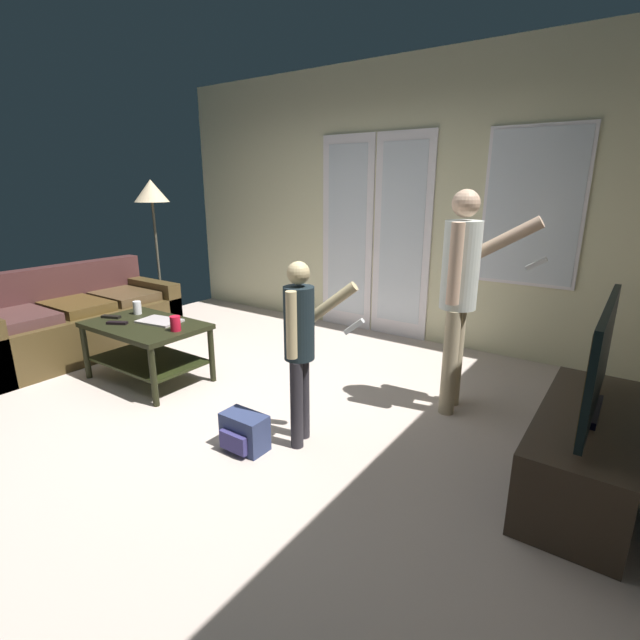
% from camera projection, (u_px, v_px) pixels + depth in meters
% --- Properties ---
extents(ground_plane, '(5.50, 4.90, 0.02)m').
position_uv_depth(ground_plane, '(223.00, 409.00, 3.54)').
color(ground_plane, '#C1AFA2').
extents(wall_back_with_doors, '(5.50, 0.09, 2.89)m').
position_uv_depth(wall_back_with_doors, '(383.00, 207.00, 5.01)').
color(wall_back_with_doors, beige).
rests_on(wall_back_with_doors, ground_plane).
extents(leather_couch, '(0.89, 1.87, 0.84)m').
position_uv_depth(leather_couch, '(76.00, 323.00, 4.65)').
color(leather_couch, '#47371C').
rests_on(leather_couch, ground_plane).
extents(coffee_table, '(1.01, 0.65, 0.51)m').
position_uv_depth(coffee_table, '(147.00, 339.00, 3.95)').
color(coffee_table, black).
rests_on(coffee_table, ground_plane).
extents(tv_stand, '(0.49, 1.31, 0.44)m').
position_uv_depth(tv_stand, '(584.00, 450.00, 2.57)').
color(tv_stand, '#36291F').
rests_on(tv_stand, ground_plane).
extents(flat_screen_tv, '(0.08, 1.14, 0.62)m').
position_uv_depth(flat_screen_tv, '(600.00, 359.00, 2.43)').
color(flat_screen_tv, black).
rests_on(flat_screen_tv, tv_stand).
extents(person_adult, '(0.64, 0.48, 1.60)m').
position_uv_depth(person_adult, '(461.00, 284.00, 3.26)').
color(person_adult, tan).
rests_on(person_adult, ground_plane).
extents(person_child, '(0.42, 0.41, 1.20)m').
position_uv_depth(person_child, '(301.00, 338.00, 2.87)').
color(person_child, '#27252A').
rests_on(person_child, ground_plane).
extents(floor_lamp, '(0.40, 0.40, 1.69)m').
position_uv_depth(floor_lamp, '(152.00, 197.00, 5.47)').
color(floor_lamp, '#2D2E2F').
rests_on(floor_lamp, ground_plane).
extents(backpack, '(0.30, 0.21, 0.24)m').
position_uv_depth(backpack, '(244.00, 432.00, 2.96)').
color(backpack, navy).
rests_on(backpack, ground_plane).
extents(loose_keyboard, '(0.45, 0.33, 0.02)m').
position_uv_depth(loose_keyboard, '(243.00, 437.00, 3.11)').
color(loose_keyboard, white).
rests_on(loose_keyboard, ground_plane).
extents(laptop_closed, '(0.38, 0.29, 0.02)m').
position_uv_depth(laptop_closed, '(160.00, 321.00, 3.94)').
color(laptop_closed, '#BCAFAF').
rests_on(laptop_closed, coffee_table).
extents(cup_near_edge, '(0.07, 0.07, 0.12)m').
position_uv_depth(cup_near_edge, '(137.00, 308.00, 4.18)').
color(cup_near_edge, white).
rests_on(cup_near_edge, coffee_table).
extents(cup_by_laptop, '(0.08, 0.08, 0.12)m').
position_uv_depth(cup_by_laptop, '(175.00, 324.00, 3.70)').
color(cup_by_laptop, red).
rests_on(cup_by_laptop, coffee_table).
extents(tv_remote_black, '(0.17, 0.13, 0.02)m').
position_uv_depth(tv_remote_black, '(117.00, 323.00, 3.88)').
color(tv_remote_black, black).
rests_on(tv_remote_black, coffee_table).
extents(dvd_remote_slim, '(0.18, 0.11, 0.02)m').
position_uv_depth(dvd_remote_slim, '(111.00, 317.00, 4.06)').
color(dvd_remote_slim, black).
rests_on(dvd_remote_slim, coffee_table).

